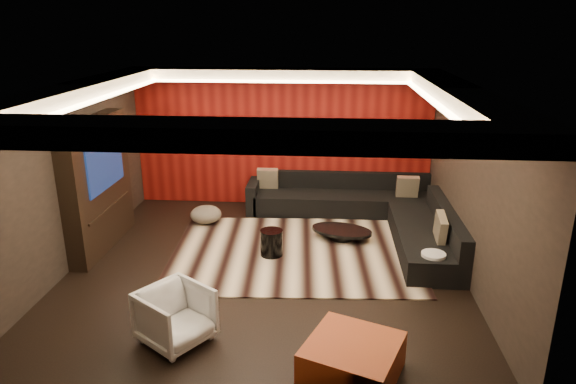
# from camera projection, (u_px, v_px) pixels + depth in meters

# --- Properties ---
(floor) EXTENTS (6.00, 6.00, 0.02)m
(floor) POSITION_uv_depth(u_px,v_px,m) (266.00, 268.00, 8.03)
(floor) COLOR black
(floor) RESTS_ON ground
(ceiling) EXTENTS (6.00, 6.00, 0.02)m
(ceiling) POSITION_uv_depth(u_px,v_px,m) (263.00, 85.00, 7.13)
(ceiling) COLOR silver
(ceiling) RESTS_ON ground
(wall_back) EXTENTS (6.00, 0.02, 2.80)m
(wall_back) POSITION_uv_depth(u_px,v_px,m) (283.00, 138.00, 10.43)
(wall_back) COLOR black
(wall_back) RESTS_ON ground
(wall_left) EXTENTS (0.02, 6.00, 2.80)m
(wall_left) POSITION_uv_depth(u_px,v_px,m) (68.00, 177.00, 7.81)
(wall_left) COLOR black
(wall_left) RESTS_ON ground
(wall_right) EXTENTS (0.02, 6.00, 2.80)m
(wall_right) POSITION_uv_depth(u_px,v_px,m) (473.00, 187.00, 7.36)
(wall_right) COLOR black
(wall_right) RESTS_ON ground
(red_feature_wall) EXTENTS (5.98, 0.05, 2.78)m
(red_feature_wall) POSITION_uv_depth(u_px,v_px,m) (282.00, 138.00, 10.39)
(red_feature_wall) COLOR #6B0C0A
(red_feature_wall) RESTS_ON ground
(soffit_back) EXTENTS (6.00, 0.60, 0.22)m
(soffit_back) POSITION_uv_depth(u_px,v_px,m) (281.00, 75.00, 9.72)
(soffit_back) COLOR silver
(soffit_back) RESTS_ON ground
(soffit_front) EXTENTS (6.00, 0.60, 0.22)m
(soffit_front) POSITION_uv_depth(u_px,v_px,m) (226.00, 135.00, 4.62)
(soffit_front) COLOR silver
(soffit_front) RESTS_ON ground
(soffit_left) EXTENTS (0.60, 4.80, 0.22)m
(soffit_left) POSITION_uv_depth(u_px,v_px,m) (77.00, 92.00, 7.37)
(soffit_left) COLOR silver
(soffit_left) RESTS_ON ground
(soffit_right) EXTENTS (0.60, 4.80, 0.22)m
(soffit_right) POSITION_uv_depth(u_px,v_px,m) (460.00, 96.00, 6.97)
(soffit_right) COLOR silver
(soffit_right) RESTS_ON ground
(cove_back) EXTENTS (4.80, 0.08, 0.04)m
(cove_back) POSITION_uv_depth(u_px,v_px,m) (279.00, 82.00, 9.43)
(cove_back) COLOR #FFD899
(cove_back) RESTS_ON ground
(cove_front) EXTENTS (4.80, 0.08, 0.04)m
(cove_front) POSITION_uv_depth(u_px,v_px,m) (233.00, 136.00, 4.97)
(cove_front) COLOR #FFD899
(cove_front) RESTS_ON ground
(cove_left) EXTENTS (0.08, 4.80, 0.04)m
(cove_left) POSITION_uv_depth(u_px,v_px,m) (101.00, 99.00, 7.38)
(cove_left) COLOR #FFD899
(cove_left) RESTS_ON ground
(cove_right) EXTENTS (0.08, 4.80, 0.04)m
(cove_right) POSITION_uv_depth(u_px,v_px,m) (434.00, 102.00, 7.02)
(cove_right) COLOR #FFD899
(cove_right) RESTS_ON ground
(tv_surround) EXTENTS (0.30, 2.00, 2.20)m
(tv_surround) POSITION_uv_depth(u_px,v_px,m) (98.00, 184.00, 8.46)
(tv_surround) COLOR black
(tv_surround) RESTS_ON ground
(tv_screen) EXTENTS (0.04, 1.30, 0.80)m
(tv_screen) POSITION_uv_depth(u_px,v_px,m) (105.00, 164.00, 8.33)
(tv_screen) COLOR black
(tv_screen) RESTS_ON ground
(tv_shelf) EXTENTS (0.04, 1.60, 0.04)m
(tv_shelf) POSITION_uv_depth(u_px,v_px,m) (110.00, 207.00, 8.57)
(tv_shelf) COLOR black
(tv_shelf) RESTS_ON ground
(rug) EXTENTS (4.16, 3.21, 0.02)m
(rug) POSITION_uv_depth(u_px,v_px,m) (294.00, 252.00, 8.53)
(rug) COLOR beige
(rug) RESTS_ON floor
(coffee_table) EXTENTS (1.33, 1.33, 0.18)m
(coffee_table) POSITION_uv_depth(u_px,v_px,m) (342.00, 234.00, 9.01)
(coffee_table) COLOR black
(coffee_table) RESTS_ON rug
(drum_stool) EXTENTS (0.42, 0.42, 0.43)m
(drum_stool) POSITION_uv_depth(u_px,v_px,m) (272.00, 243.00, 8.34)
(drum_stool) COLOR black
(drum_stool) RESTS_ON rug
(striped_pouf) EXTENTS (0.77, 0.77, 0.32)m
(striped_pouf) POSITION_uv_depth(u_px,v_px,m) (206.00, 214.00, 9.70)
(striped_pouf) COLOR beige
(striped_pouf) RESTS_ON rug
(white_side_table) EXTENTS (0.45, 0.45, 0.44)m
(white_side_table) POSITION_uv_depth(u_px,v_px,m) (432.00, 267.00, 7.55)
(white_side_table) COLOR white
(white_side_table) RESTS_ON floor
(orange_ottoman) EXTENTS (1.22, 1.22, 0.42)m
(orange_ottoman) POSITION_uv_depth(u_px,v_px,m) (352.00, 360.00, 5.50)
(orange_ottoman) COLOR #A45115
(orange_ottoman) RESTS_ON floor
(armchair) EXTENTS (1.04, 1.03, 0.69)m
(armchair) POSITION_uv_depth(u_px,v_px,m) (176.00, 316.00, 6.07)
(armchair) COLOR silver
(armchair) RESTS_ON floor
(sectional_sofa) EXTENTS (3.65, 3.50, 0.75)m
(sectional_sofa) POSITION_uv_depth(u_px,v_px,m) (370.00, 212.00, 9.58)
(sectional_sofa) COLOR black
(sectional_sofa) RESTS_ON floor
(throw_pillows) EXTENTS (3.24, 2.75, 0.50)m
(throw_pillows) POSITION_uv_depth(u_px,v_px,m) (365.00, 195.00, 9.42)
(throw_pillows) COLOR beige
(throw_pillows) RESTS_ON sectional_sofa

